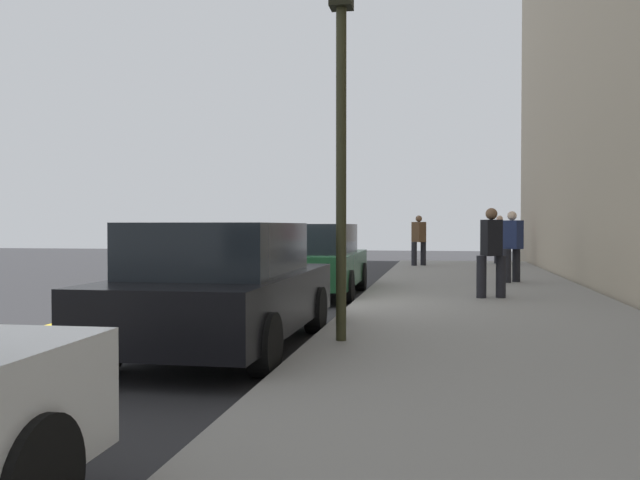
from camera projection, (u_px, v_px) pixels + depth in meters
name	position (u px, v px, depth m)	size (l,w,h in m)	color
ground_plane	(301.00, 307.00, 12.35)	(56.00, 56.00, 0.00)	#28282B
sidewalk	(487.00, 306.00, 11.77)	(28.00, 4.60, 0.15)	gray
lane_stripe_centre	(137.00, 303.00, 12.91)	(28.00, 0.14, 0.01)	gold
parked_car_black	(224.00, 287.00, 8.02)	(4.45, 1.91, 1.51)	black
parked_car_green	(314.00, 260.00, 14.14)	(4.20, 1.96, 1.51)	black
pedestrian_black_coat	(491.00, 250.00, 12.45)	(0.50, 0.54, 1.65)	black
pedestrian_brown_coat	(419.00, 239.00, 22.55)	(0.53, 0.50, 1.67)	black
pedestrian_navy_coat	(512.00, 244.00, 15.87)	(0.51, 0.53, 1.67)	black
pedestrian_burgundy_coat	(499.00, 238.00, 23.57)	(0.52, 0.53, 1.68)	black
traffic_light_pole	(341.00, 76.00, 7.79)	(0.35, 0.26, 4.53)	#2D2D19
rolling_suitcase	(503.00, 256.00, 23.14)	(0.34, 0.22, 0.91)	#191E38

